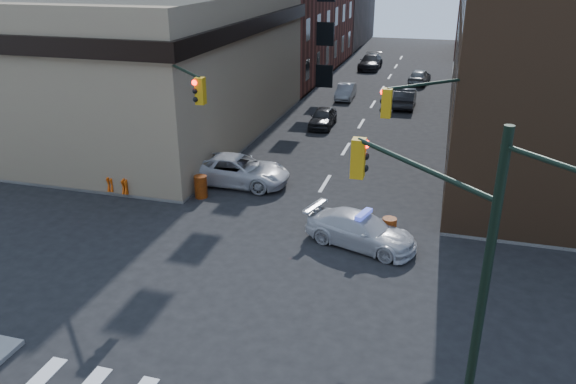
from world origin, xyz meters
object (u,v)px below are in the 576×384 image
Objects in this scene: barrel_bank at (201,187)px; barricade_nw_a at (119,184)px; parked_car_wfar at (346,91)px; pedestrian_a at (175,179)px; pedestrian_b at (95,166)px; barrel_road at (389,230)px; pickup at (237,170)px; parked_car_wnear at (323,117)px; parked_car_enear at (405,97)px; police_car at (361,230)px.

barricade_nw_a is at bearing -168.01° from barrel_bank.
parked_car_wfar is 2.07× the size of pedestrian_a.
barrel_road is at bearing -43.23° from pedestrian_b.
pickup is 12.00m from parked_car_wnear.
barrel_road is at bearing -13.03° from barrel_bank.
barrel_road is (1.44, -23.54, -0.22)m from parked_car_enear.
parked_car_wfar is at bearing 79.60° from barricade_nw_a.
parked_car_enear is at bearing 54.48° from parked_car_wnear.
parked_car_wfar is 3.64× the size of barrel_road.
parked_car_enear is (6.90, 19.18, -0.01)m from pickup.
barrel_bank is (-3.00, -14.02, -0.09)m from parked_car_wnear.
barricade_nw_a is at bearing -63.17° from pedestrian_b.
parked_car_enear is at bearing -17.17° from parked_car_wfar.
pedestrian_a is 1.19× the size of pedestrian_b.
barrel_road is (15.56, -2.51, -0.40)m from pedestrian_b.
barrel_bank is at bearing 18.11° from barricade_nw_a.
pedestrian_a is at bearing 66.97° from parked_car_enear.
police_car is at bearing -148.99° from barrel_road.
barricade_nw_a is (-12.37, 1.98, -0.09)m from police_car.
barrel_bank is at bearing -99.18° from parked_car_wfar.
pedestrian_a is at bearing 142.10° from pickup.
pickup is 7.45m from pedestrian_b.
parked_car_enear reaches higher than parked_car_wnear.
barricade_nw_a is (-2.93, -0.30, -0.49)m from pedestrian_a.
parked_car_wnear is 8.87m from parked_car_enear.
barricade_nw_a is at bearing 121.34° from pickup.
barrel_bank reaches higher than barrel_road.
barrel_road is (10.52, -1.64, -0.55)m from pedestrian_a.
police_car is at bearing -46.35° from pedestrian_b.
barricade_nw_a is (-5.10, -3.02, -0.17)m from pickup.
police_car is at bearing -79.81° from parked_car_wfar.
pedestrian_b is (-9.11, -13.69, 0.28)m from parked_car_wnear.
pedestrian_b reaches higher than parked_car_wfar.
parked_car_wfar is at bearing 28.87° from police_car.
barrel_bank is (1.07, 0.55, -0.52)m from pedestrian_a.
pedestrian_a is 10.66m from barrel_road.
parked_car_enear is 25.32m from pedestrian_b.
pedestrian_b is at bearing -124.88° from parked_car_wnear.
pedestrian_b is at bearing 157.00° from barricade_nw_a.
pickup is at bearing -96.95° from parked_car_wfar.
parked_car_enear is 4.31× the size of barrel_road.
pickup is 5.93m from barricade_nw_a.
barrel_bank is (-9.44, 2.18, 0.03)m from barrel_road.
barrel_road is (8.35, -4.36, -0.23)m from pickup.
parked_car_enear is (5.00, -1.39, 0.12)m from parked_car_wfar.
barrel_road is at bearing -116.92° from pickup.
parked_car_wnear is at bearing 98.57° from pedestrian_a.
parked_car_wfar is at bearing -4.63° from pickup.
pickup is (-7.27, 5.01, 0.08)m from police_car.
barrel_road is at bearing -69.54° from parked_car_wnear.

